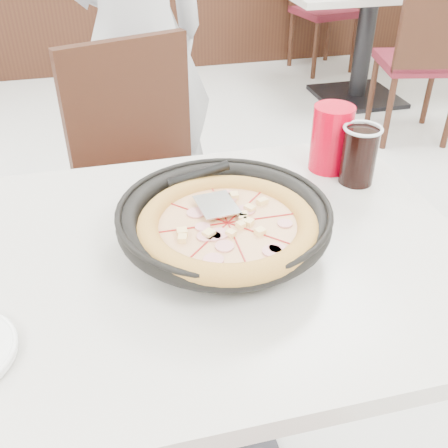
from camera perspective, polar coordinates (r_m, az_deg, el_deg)
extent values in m
cube|color=black|center=(4.38, -18.00, 21.95)|extent=(5.90, 0.03, 1.10)
cylinder|color=black|center=(0.99, -2.17, -2.97)|extent=(0.14, 0.14, 0.04)
cylinder|color=black|center=(1.01, 0.00, -0.38)|extent=(0.35, 0.35, 0.01)
cylinder|color=#C08D40|center=(0.96, 0.40, -0.94)|extent=(0.31, 0.31, 0.02)
cube|color=silver|center=(0.98, -0.82, 2.12)|extent=(0.08, 0.09, 0.00)
cylinder|color=black|center=(1.25, 14.46, 7.10)|extent=(0.08, 0.08, 0.13)
cylinder|color=#BD0016|center=(1.29, 11.59, 9.11)|extent=(0.10, 0.10, 0.16)
imported|color=#A5A5AA|center=(2.02, -9.62, 19.41)|extent=(0.74, 0.62, 1.73)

